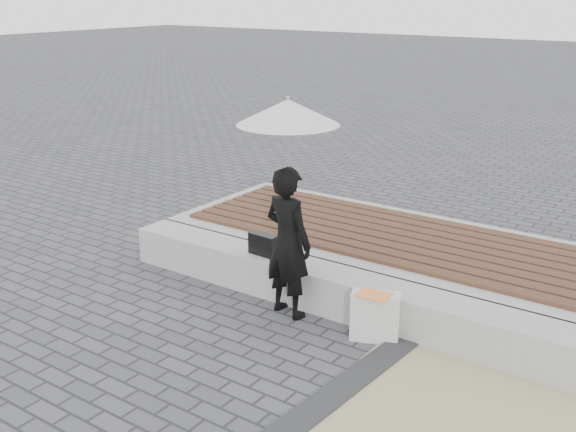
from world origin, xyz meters
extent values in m
plane|color=#4A4A4F|center=(0.00, 0.00, 0.00)|extent=(80.00, 80.00, 0.00)
cube|color=#AEAEA9|center=(0.00, 1.60, 0.20)|extent=(5.00, 0.45, 0.40)
cube|color=#A5A5A0|center=(0.00, 2.80, 0.20)|extent=(5.00, 2.00, 0.40)
imported|color=black|center=(-0.33, 1.27, 0.74)|extent=(0.59, 0.44, 1.48)
cylinder|color=silver|center=(-0.33, 1.27, 1.40)|extent=(0.02, 0.02, 0.93)
cone|color=silver|center=(-0.33, 1.27, 1.97)|extent=(0.93, 0.93, 0.23)
sphere|color=silver|center=(-0.33, 1.27, 2.10)|extent=(0.03, 0.03, 0.03)
cube|color=black|center=(-0.84, 1.56, 0.51)|extent=(0.32, 0.13, 0.23)
cube|color=silver|center=(0.62, 1.28, 0.23)|extent=(0.47, 0.33, 0.46)
cube|color=red|center=(0.62, 1.23, 0.46)|extent=(0.30, 0.23, 0.01)
camera|label=1|loc=(3.17, -3.72, 3.03)|focal=42.93mm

